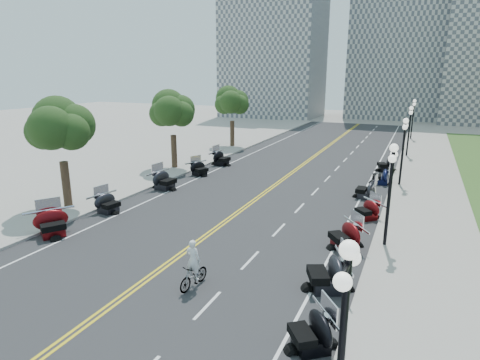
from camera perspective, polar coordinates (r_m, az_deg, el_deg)
The scene contains 47 objects.
ground at distance 19.84m, azimuth -7.21°, elevation -9.59°, with size 160.00×160.00×0.00m, color gray.
road at distance 28.28m, azimuth 3.35°, elevation -1.95°, with size 16.00×90.00×0.01m, color #333335.
centerline_yellow_a at distance 28.32m, azimuth 3.13°, elevation -1.91°, with size 0.12×90.00×0.00m, color yellow.
centerline_yellow_b at distance 28.24m, azimuth 3.58°, elevation -1.96°, with size 0.12×90.00×0.00m, color yellow.
edge_line_north at distance 26.79m, azimuth 16.26°, elevation -3.49°, with size 0.12×90.00×0.00m, color white.
edge_line_south at distance 31.04m, azimuth -7.74°, elevation -0.52°, with size 0.12×90.00×0.00m, color white.
lane_dash_5 at distance 15.35m, azimuth -4.62°, elevation -17.30°, with size 0.12×2.00×0.00m, color white.
lane_dash_6 at distance 18.50m, azimuth 1.46°, elevation -11.32°, with size 0.12×2.00×0.00m, color white.
lane_dash_7 at distance 21.92m, azimuth 5.55°, elevation -7.06°, with size 0.12×2.00×0.00m, color white.
lane_dash_8 at distance 25.52m, azimuth 8.47°, elevation -3.95°, with size 0.12×2.00×0.00m, color white.
lane_dash_9 at distance 29.22m, azimuth 10.64°, elevation -1.62°, with size 0.12×2.00×0.00m, color white.
lane_dash_10 at distance 32.99m, azimuth 12.32°, elevation 0.19°, with size 0.12×2.00×0.00m, color white.
lane_dash_11 at distance 36.81m, azimuth 13.64°, elevation 1.63°, with size 0.12×2.00×0.00m, color white.
lane_dash_12 at distance 40.66m, azimuth 14.73°, elevation 2.79°, with size 0.12×2.00×0.00m, color white.
lane_dash_13 at distance 44.54m, azimuth 15.62°, elevation 3.75°, with size 0.12×2.00×0.00m, color white.
lane_dash_14 at distance 48.44m, azimuth 16.37°, elevation 4.56°, with size 0.12×2.00×0.00m, color white.
lane_dash_15 at distance 52.36m, azimuth 17.01°, elevation 5.24°, with size 0.12×2.00×0.00m, color white.
lane_dash_16 at distance 56.28m, azimuth 17.57°, elevation 5.83°, with size 0.12×2.00×0.00m, color white.
lane_dash_17 at distance 60.22m, azimuth 18.05°, elevation 6.35°, with size 0.12×2.00×0.00m, color white.
lane_dash_18 at distance 64.16m, azimuth 18.47°, elevation 6.79°, with size 0.12×2.00×0.00m, color white.
lane_dash_19 at distance 68.11m, azimuth 18.84°, elevation 7.19°, with size 0.12×2.00×0.00m, color white.
sidewalk_north at distance 26.60m, azimuth 25.04°, elevation -4.31°, with size 5.00×90.00×0.15m, color #9E9991.
sidewalk_south at distance 33.32m, azimuth -13.75°, elevation 0.36°, with size 5.00×90.00×0.15m, color #9E9991.
distant_block_a at distance 82.24m, azimuth 4.85°, elevation 18.17°, with size 18.00×14.00×26.00m, color gray.
distant_block_b at distance 83.79m, azimuth 21.52°, elevation 18.56°, with size 16.00×12.00×30.00m, color gray.
street_lamp_1 at distance 9.25m, azimuth 14.23°, elevation -22.68°, with size 0.50×1.20×4.90m, color black, non-canonical shape.
street_lamp_2 at distance 20.13m, azimuth 20.45°, elevation -2.17°, with size 0.50×1.20×4.90m, color black, non-canonical shape.
street_lamp_3 at distance 31.83m, azimuth 22.12°, elevation 3.68°, with size 0.50×1.20×4.90m, color black, non-canonical shape.
street_lamp_4 at distance 43.69m, azimuth 22.89°, elevation 6.37°, with size 0.50×1.20×4.90m, color black, non-canonical shape.
street_lamp_5 at distance 55.61m, azimuth 23.34°, elevation 7.91°, with size 0.50×1.20×4.90m, color black, non-canonical shape.
tree_2 at distance 26.38m, azimuth -24.20°, elevation 6.11°, with size 4.80×4.80×9.20m, color #235619, non-canonical shape.
tree_3 at distance 35.43m, azimuth -9.58°, elevation 9.12°, with size 4.80×4.80×9.20m, color #235619, non-canonical shape.
tree_4 at distance 45.86m, azimuth -1.13°, elevation 10.58°, with size 4.80×4.80×9.20m, color #235619, non-canonical shape.
motorcycle_n_4 at distance 13.14m, azimuth 10.12°, elevation -20.23°, with size 1.90×1.90×1.33m, color black, non-canonical shape.
motorcycle_n_5 at distance 16.25m, azimuth 12.31°, elevation -12.57°, with size 2.22×2.22×1.56m, color black, non-canonical shape.
motorcycle_n_6 at distance 20.11m, azimuth 14.73°, elevation -7.44°, with size 2.03×2.03×1.42m, color #590A0C, non-canonical shape.
motorcycle_n_7 at distance 24.36m, azimuth 17.66°, elevation -3.93°, with size 1.76×1.76×1.23m, color #590A0C, non-canonical shape.
motorcycle_n_8 at distance 28.31m, azimuth 17.54°, elevation -1.16°, with size 1.99×1.99×1.40m, color black, non-canonical shape.
motorcycle_n_9 at distance 32.41m, azimuth 19.42°, elevation 0.63°, with size 1.94×1.94×1.36m, color black, non-canonical shape.
motorcycle_n_10 at distance 36.77m, azimuth 20.07°, elevation 2.24°, with size 2.03×2.03×1.42m, color black, non-canonical shape.
motorcycle_s_5 at distance 22.98m, azimuth -25.20°, elevation -5.42°, with size 2.17×2.17×1.52m, color #590A0C, non-canonical shape.
motorcycle_s_6 at distance 25.57m, azimuth -18.30°, elevation -3.00°, with size 1.88×1.88×1.32m, color black, non-canonical shape.
motorcycle_s_7 at distance 29.64m, azimuth -10.69°, elevation 0.12°, with size 2.18×2.18×1.53m, color black, non-canonical shape.
motorcycle_s_8 at distance 33.32m, azimuth -5.78°, elevation 1.74°, with size 1.85×1.85×1.30m, color black, non-canonical shape.
motorcycle_s_9 at distance 36.94m, azimuth -2.66°, elevation 3.24°, with size 2.12×2.12×1.48m, color black, non-canonical shape.
bicycle at distance 16.28m, azimuth -6.61°, elevation -13.36°, with size 0.47×1.66×1.00m, color #A51414.
cyclist_rider at distance 15.70m, azimuth -6.75°, elevation -9.08°, with size 0.61×0.40×1.66m, color white.
Camera 1 is at (9.60, -15.32, 8.17)m, focal length 30.00 mm.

